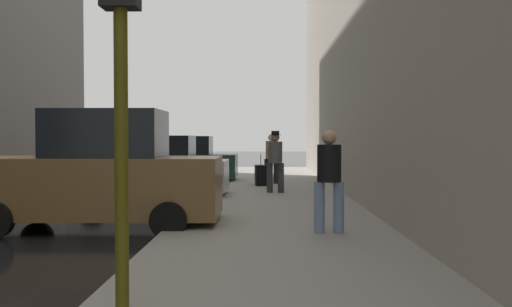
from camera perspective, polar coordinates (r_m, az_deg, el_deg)
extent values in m
cube|color=gray|center=(10.81, 2.22, -7.24)|extent=(4.00, 40.00, 0.15)
cube|color=brown|center=(11.09, -15.64, -3.19)|extent=(4.61, 1.87, 1.10)
cube|color=black|center=(11.00, -14.68, 1.89)|extent=(2.08, 1.58, 0.90)
cylinder|color=black|center=(12.49, -21.07, -5.01)|extent=(0.64, 0.22, 0.64)
cylinder|color=black|center=(11.73, -7.30, -5.34)|extent=(0.64, 0.22, 0.64)
cylinder|color=black|center=(9.93, -8.74, -6.61)|extent=(0.64, 0.22, 0.64)
cube|color=#B7BABF|center=(16.10, -10.42, -2.15)|extent=(4.21, 1.87, 0.84)
cube|color=black|center=(16.03, -9.73, 0.53)|extent=(1.90, 1.58, 0.70)
cylinder|color=black|center=(17.34, -14.22, -3.13)|extent=(0.64, 0.22, 0.64)
cylinder|color=black|center=(15.58, -16.03, -3.67)|extent=(0.64, 0.22, 0.64)
cylinder|color=black|center=(16.82, -5.21, -3.23)|extent=(0.64, 0.22, 0.64)
cylinder|color=black|center=(15.00, -6.00, -3.82)|extent=(0.64, 0.22, 0.64)
cube|color=#193828|center=(21.54, -7.55, -1.19)|extent=(4.21, 1.87, 0.84)
cube|color=black|center=(21.49, -7.03, 0.81)|extent=(1.90, 1.58, 0.70)
cylinder|color=black|center=(22.71, -10.60, -1.99)|extent=(0.64, 0.22, 0.64)
cylinder|color=black|center=(20.91, -11.63, -2.31)|extent=(0.64, 0.22, 0.64)
cylinder|color=black|center=(22.31, -3.71, -2.03)|extent=(0.64, 0.22, 0.64)
cylinder|color=black|center=(20.48, -4.16, -2.36)|extent=(0.64, 0.22, 0.64)
cylinder|color=red|center=(15.90, -3.83, -3.13)|extent=(0.22, 0.22, 0.55)
sphere|color=red|center=(15.88, -3.83, -1.94)|extent=(0.20, 0.20, 0.20)
cylinder|color=red|center=(15.92, -4.40, -3.02)|extent=(0.10, 0.09, 0.09)
cylinder|color=red|center=(15.89, -3.25, -3.03)|extent=(0.10, 0.09, 0.09)
cylinder|color=#514C0F|center=(5.08, -13.34, 3.97)|extent=(0.12, 0.12, 3.60)
cylinder|color=black|center=(19.61, 2.02, -1.79)|extent=(0.21, 0.21, 0.85)
cylinder|color=black|center=(19.66, 1.10, -1.78)|extent=(0.21, 0.21, 0.85)
cylinder|color=tan|center=(19.60, 1.56, 0.36)|extent=(0.46, 0.46, 0.62)
sphere|color=beige|center=(19.60, 1.56, 1.62)|extent=(0.24, 0.24, 0.24)
cylinder|color=#333338|center=(16.45, 2.50, -2.44)|extent=(0.19, 0.19, 0.85)
cylinder|color=#333338|center=(16.46, 1.39, -2.44)|extent=(0.19, 0.19, 0.85)
cylinder|color=#4C5156|center=(16.41, 1.95, 0.12)|extent=(0.42, 0.42, 0.62)
sphere|color=#997051|center=(16.41, 1.95, 1.62)|extent=(0.24, 0.24, 0.24)
cylinder|color=black|center=(16.41, 1.95, 1.87)|extent=(0.34, 0.34, 0.02)
cylinder|color=black|center=(16.41, 1.95, 2.08)|extent=(0.23, 0.23, 0.11)
cylinder|color=#728CB2|center=(9.60, 8.27, -5.36)|extent=(0.19, 0.19, 0.85)
cylinder|color=#728CB2|center=(9.59, 6.35, -5.36)|extent=(0.19, 0.19, 0.85)
cylinder|color=black|center=(9.53, 7.33, -0.97)|extent=(0.43, 0.43, 0.62)
sphere|color=tan|center=(9.52, 7.34, 1.61)|extent=(0.24, 0.24, 0.24)
cube|color=black|center=(18.84, 0.49, -2.18)|extent=(0.42, 0.60, 0.68)
cylinder|color=#333333|center=(18.81, 0.49, -0.60)|extent=(0.02, 0.02, 0.36)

